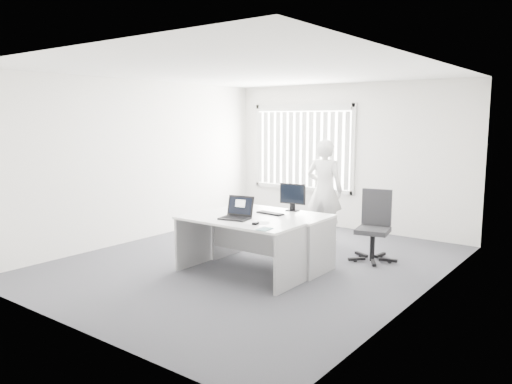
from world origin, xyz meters
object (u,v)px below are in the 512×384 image
Objects in this scene: desk_far at (272,227)px; office_chair at (373,239)px; person at (324,190)px; laptop at (235,208)px; desk_near at (239,235)px; monitor at (293,197)px.

office_chair is at bearing 44.62° from desk_far.
laptop is (0.05, -2.53, 0.04)m from person.
person reaches higher than office_chair.
laptop is (-0.05, -0.03, 0.37)m from desk_near.
desk_near is 1.01× the size of desk_far.
person is 4.39× the size of monitor.
laptop is (-1.19, -1.86, 0.60)m from office_chair.
monitor is at bearing 59.70° from desk_far.
person is at bearing 139.95° from office_chair.
desk_far is 1.57m from office_chair.
person is at bearing 93.72° from monitor.
laptop is at bearing -97.43° from desk_far.
desk_near is at bearing 82.48° from person.
office_chair is 1.52m from person.
person is 1.53m from monitor.
desk_far is 1.82m from person.
desk_far is at bearing -146.18° from office_chair.
desk_far is at bearing -127.50° from monitor.
office_chair is at bearing 57.32° from desk_near.
person is (-1.24, 0.68, 0.56)m from office_chair.
office_chair reaches higher than desk_far.
office_chair is (1.10, 1.10, -0.23)m from desk_far.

